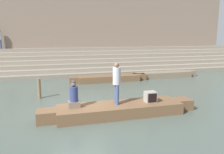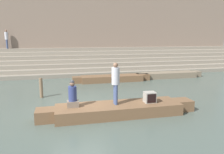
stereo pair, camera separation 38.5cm
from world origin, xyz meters
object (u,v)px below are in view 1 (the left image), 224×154
(person_rowing, at_px, (74,96))
(tv_set, at_px, (150,97))
(moored_boat_shore, at_px, (165,74))
(mooring_post, at_px, (39,89))
(person_standing, at_px, (117,80))
(moored_boat_distant, at_px, (109,78))
(person_on_steps, at_px, (0,38))
(rowboat_main, at_px, (120,109))

(person_rowing, height_order, tv_set, person_rowing)
(tv_set, relative_size, moored_boat_shore, 0.08)
(mooring_post, bearing_deg, person_standing, -47.08)
(moored_boat_shore, bearing_deg, person_standing, -133.36)
(person_standing, relative_size, moored_boat_distant, 0.30)
(moored_boat_distant, bearing_deg, person_standing, -104.23)
(person_standing, height_order, person_rowing, person_standing)
(tv_set, bearing_deg, mooring_post, 143.91)
(tv_set, xyz_separation_m, person_on_steps, (-8.01, 12.68, 2.38))
(mooring_post, relative_size, person_on_steps, 0.64)
(person_standing, distance_m, tv_set, 1.62)
(moored_boat_distant, height_order, mooring_post, mooring_post)
(person_rowing, height_order, moored_boat_distant, person_rowing)
(person_standing, xyz_separation_m, tv_set, (1.43, -0.11, -0.75))
(person_rowing, xyz_separation_m, mooring_post, (-1.44, 3.32, -0.37))
(moored_boat_distant, bearing_deg, moored_boat_shore, 2.84)
(person_standing, distance_m, moored_boat_shore, 9.37)
(moored_boat_shore, relative_size, person_on_steps, 3.33)
(tv_set, relative_size, person_on_steps, 0.28)
(person_on_steps, bearing_deg, tv_set, -69.66)
(moored_boat_shore, bearing_deg, mooring_post, -160.87)
(person_rowing, bearing_deg, rowboat_main, 2.89)
(rowboat_main, relative_size, tv_set, 14.19)
(tv_set, height_order, mooring_post, mooring_post)
(person_standing, distance_m, moored_boat_distant, 6.89)
(rowboat_main, xyz_separation_m, mooring_post, (-3.26, 3.42, 0.28))
(tv_set, bearing_deg, rowboat_main, 178.51)
(person_standing, relative_size, person_on_steps, 1.04)
(rowboat_main, distance_m, person_rowing, 1.93)
(moored_boat_shore, height_order, person_on_steps, person_on_steps)
(moored_boat_shore, relative_size, moored_boat_distant, 0.96)
(person_rowing, bearing_deg, person_standing, 4.25)
(person_standing, xyz_separation_m, moored_boat_shore, (6.06, 7.05, -1.20))
(person_standing, distance_m, person_on_steps, 14.28)
(person_standing, xyz_separation_m, mooring_post, (-3.13, 3.37, -0.91))
(rowboat_main, height_order, person_standing, person_standing)
(person_standing, relative_size, moored_boat_shore, 0.31)
(moored_boat_distant, xyz_separation_m, person_on_steps, (-7.99, 5.93, 2.82))
(person_rowing, relative_size, moored_boat_shore, 0.20)
(moored_boat_distant, relative_size, person_on_steps, 3.45)
(person_standing, height_order, tv_set, person_standing)
(rowboat_main, bearing_deg, mooring_post, 132.73)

